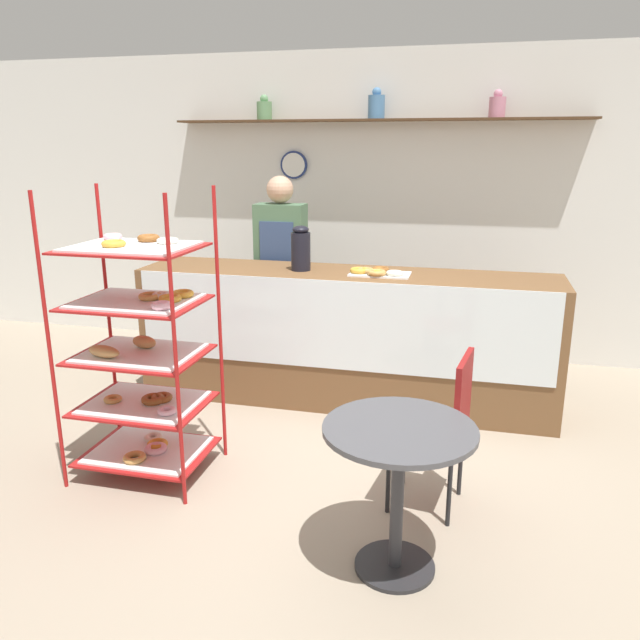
# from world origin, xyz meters

# --- Properties ---
(ground_plane) EXTENTS (14.00, 14.00, 0.00)m
(ground_plane) POSITION_xyz_m (0.00, 0.00, 0.00)
(ground_plane) COLOR gray
(back_wall) EXTENTS (10.00, 0.30, 2.70)m
(back_wall) POSITION_xyz_m (-0.00, 2.52, 1.36)
(back_wall) COLOR white
(back_wall) RESTS_ON ground_plane
(display_counter) EXTENTS (3.09, 0.64, 1.00)m
(display_counter) POSITION_xyz_m (0.00, 1.21, 0.50)
(display_counter) COLOR brown
(display_counter) RESTS_ON ground_plane
(pastry_rack) EXTENTS (0.77, 0.60, 1.68)m
(pastry_rack) POSITION_xyz_m (-0.92, -0.15, 0.75)
(pastry_rack) COLOR #A51919
(pastry_rack) RESTS_ON ground_plane
(person_worker) EXTENTS (0.41, 0.23, 1.66)m
(person_worker) POSITION_xyz_m (-0.66, 1.71, 0.91)
(person_worker) COLOR #282833
(person_worker) RESTS_ON ground_plane
(cafe_table) EXTENTS (0.68, 0.68, 0.72)m
(cafe_table) POSITION_xyz_m (0.64, -0.69, 0.54)
(cafe_table) COLOR #262628
(cafe_table) RESTS_ON ground_plane
(cafe_chair) EXTENTS (0.43, 0.43, 0.87)m
(cafe_chair) POSITION_xyz_m (0.81, -0.12, 0.53)
(cafe_chair) COLOR black
(cafe_chair) RESTS_ON ground_plane
(coffee_carafe) EXTENTS (0.14, 0.14, 0.33)m
(coffee_carafe) POSITION_xyz_m (-0.34, 1.20, 1.16)
(coffee_carafe) COLOR black
(coffee_carafe) RESTS_ON display_counter
(donut_tray_counter) EXTENTS (0.43, 0.26, 0.05)m
(donut_tray_counter) POSITION_xyz_m (0.23, 1.16, 1.02)
(donut_tray_counter) COLOR white
(donut_tray_counter) RESTS_ON display_counter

